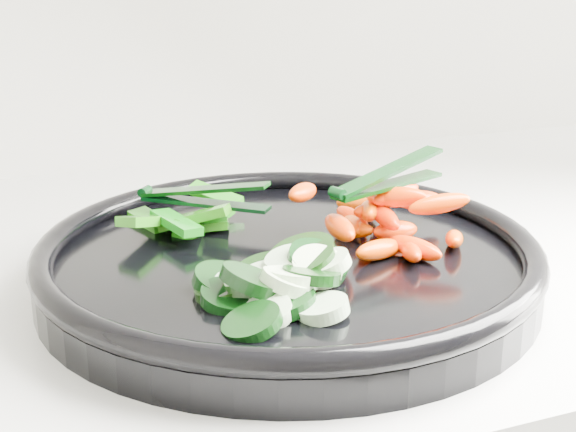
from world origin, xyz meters
name	(u,v)px	position (x,y,z in m)	size (l,w,h in m)	color
veggie_tray	(288,260)	(-0.70, 1.61, 0.95)	(0.38, 0.38, 0.04)	black
cucumber_pile	(272,282)	(-0.74, 1.55, 0.96)	(0.12, 0.13, 0.04)	black
carrot_pile	(382,217)	(-0.62, 1.61, 0.97)	(0.15, 0.16, 0.05)	#FF5B00
pepper_pile	(189,219)	(-0.75, 1.69, 0.96)	(0.12, 0.11, 0.04)	#0A6B0D
tong_carrot	(386,179)	(-0.62, 1.61, 1.00)	(0.11, 0.05, 0.02)	black
tong_pepper	(201,196)	(-0.74, 1.70, 0.98)	(0.10, 0.08, 0.02)	black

